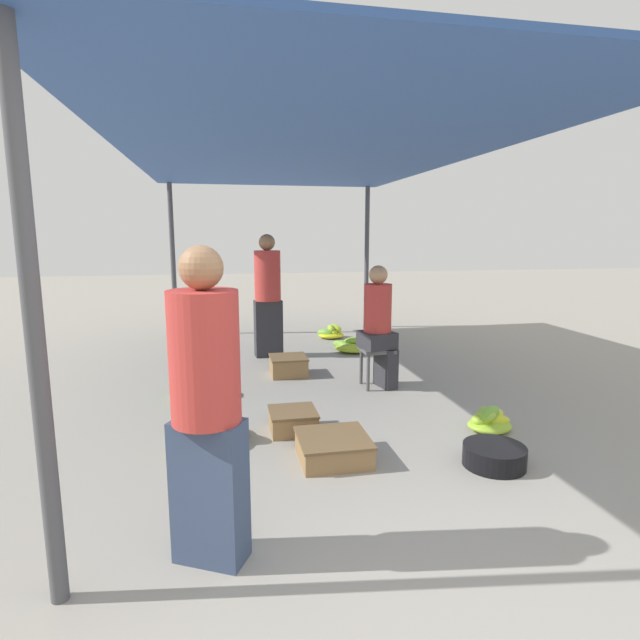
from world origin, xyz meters
TOP-DOWN VIEW (x-y plane):
  - ground_plane at (0.00, 0.00)m, footprint 40.00×40.00m
  - canopy_post_front_left at (-1.67, 0.30)m, footprint 0.08×0.08m
  - canopy_post_back_left at (-1.67, 6.68)m, footprint 0.08×0.08m
  - canopy_post_back_right at (1.67, 6.68)m, footprint 0.08×0.08m
  - canopy_tarp at (0.00, 3.49)m, footprint 3.74×6.78m
  - vendor_foreground at (-0.98, 0.47)m, footprint 0.46×0.46m
  - stool at (0.75, 3.16)m, footprint 0.34×0.34m
  - vendor_seated at (0.77, 3.15)m, footprint 0.40×0.40m
  - basin_black at (1.01, 1.15)m, footprint 0.45×0.45m
  - banana_pile_left_0 at (-1.12, 3.13)m, footprint 0.74×0.54m
  - banana_pile_left_1 at (-1.09, 5.76)m, footprint 0.42×0.35m
  - banana_pile_left_2 at (-0.95, 2.00)m, footprint 0.53×0.58m
  - banana_pile_right_0 at (1.32, 1.76)m, footprint 0.39×0.37m
  - banana_pile_right_1 at (0.99, 4.89)m, footprint 0.64×0.63m
  - banana_pile_right_2 at (0.83, 5.83)m, footprint 0.46×0.39m
  - crate_near at (-0.11, 1.48)m, footprint 0.53×0.53m
  - crate_mid at (-0.14, 3.81)m, footprint 0.43×0.43m
  - crate_far at (-0.33, 2.07)m, footprint 0.40×0.40m
  - shopper_walking_mid at (-0.28, 4.81)m, footprint 0.39×0.39m

SIDE VIEW (x-z plane):
  - ground_plane at x=0.00m, z-range 0.00..0.00m
  - banana_pile_right_1 at x=0.99m, z-range -0.04..0.17m
  - basin_black at x=1.01m, z-range 0.00..0.15m
  - banana_pile_left_0 at x=-1.12m, z-range -0.06..0.22m
  - banana_pile_left_1 at x=-1.09m, z-range -0.05..0.20m
  - banana_pile_right_2 at x=0.83m, z-range -0.02..0.20m
  - crate_near at x=-0.11m, z-range 0.00..0.18m
  - banana_pile_left_2 at x=-0.95m, z-range -0.04..0.22m
  - banana_pile_right_0 at x=1.32m, z-range -0.02..0.21m
  - crate_far at x=-0.33m, z-range 0.00..0.19m
  - crate_mid at x=-0.14m, z-range 0.00..0.23m
  - stool at x=0.75m, z-range 0.13..0.57m
  - vendor_seated at x=0.77m, z-range 0.03..1.37m
  - vendor_foreground at x=-0.98m, z-range 0.03..1.64m
  - shopper_walking_mid at x=-0.28m, z-range 0.03..1.70m
  - canopy_post_front_left at x=-1.67m, z-range 0.00..2.50m
  - canopy_post_back_left at x=-1.67m, z-range 0.00..2.50m
  - canopy_post_back_right at x=1.67m, z-range 0.00..2.50m
  - canopy_tarp at x=0.00m, z-range 2.50..2.54m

